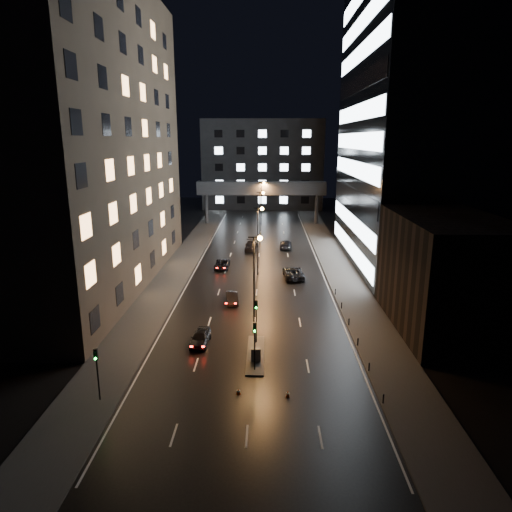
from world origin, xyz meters
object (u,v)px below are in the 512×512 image
Objects in this scene: car_away_b at (232,298)px; car_toward_a at (293,273)px; car_away_a at (200,337)px; utility_cabinet at (256,354)px; car_away_c at (222,264)px; car_away_d at (251,246)px; car_toward_b at (286,244)px.

car_away_b is 13.39m from car_toward_a.
car_away_a is 3.45× the size of utility_cabinet.
car_away_d reaches higher than car_away_c.
car_away_c is at bearing -109.04° from car_away_d.
car_toward_a is (10.36, 22.31, 0.10)m from car_away_a.
car_away_b is at bearing 79.44° from car_toward_b.
car_toward_b is at bearing 15.68° from car_away_d.
utility_cabinet is at bearing 75.14° from car_toward_a.
car_toward_a is (6.68, -16.87, 0.03)m from car_away_d.
utility_cabinet is at bearing 88.54° from car_toward_b.
car_toward_a is 1.16× the size of car_toward_b.
car_away_a is at bearing 142.96° from utility_cabinet.
car_away_d is 42.83m from utility_cabinet.
car_away_d is (3.68, 39.19, 0.08)m from car_away_a.
car_toward_b is at bearing 67.39° from car_away_b.
car_toward_a reaches higher than utility_cabinet.
car_away_c reaches higher than car_away_b.
car_away_b is 0.84× the size of car_away_c.
car_away_a is at bearing -88.11° from car_away_c.
car_away_d reaches higher than car_toward_b.
car_away_a reaches higher than car_away_c.
car_away_b is 0.68× the size of car_toward_a.
car_away_a is at bearing 80.54° from car_toward_b.
car_toward_b reaches higher than utility_cabinet.
car_toward_b is (10.46, 13.97, 0.08)m from car_away_c.
car_away_a is at bearing -108.71° from car_away_b.
car_away_a is 27.01m from car_away_c.
car_away_b is at bearing -93.19° from car_away_d.
car_away_c is 0.94× the size of car_toward_b.
car_away_d reaches higher than car_away_a.
car_away_c is 0.87× the size of car_away_d.
car_away_a is 0.88× the size of car_away_c.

